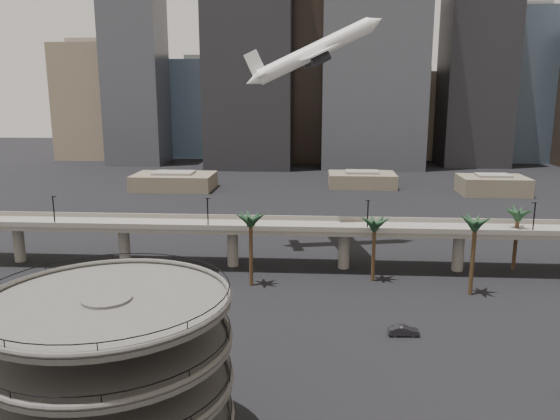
# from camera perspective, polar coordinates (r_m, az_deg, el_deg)

# --- Properties ---
(parking_ramp) EXTENTS (22.20, 22.20, 17.35)m
(parking_ramp) POSITION_cam_1_polar(r_m,az_deg,el_deg) (53.80, -17.20, -15.13)
(parking_ramp) COLOR #454441
(parking_ramp) RESTS_ON ground
(overpass) EXTENTS (130.00, 9.30, 14.70)m
(overpass) POSITION_cam_1_polar(r_m,az_deg,el_deg) (106.89, 0.84, -2.21)
(overpass) COLOR slate
(overpass) RESTS_ON ground
(palm_trees) EXTENTS (54.40, 18.40, 14.00)m
(palm_trees) POSITION_cam_1_polar(r_m,az_deg,el_deg) (99.81, 13.03, -1.24)
(palm_trees) COLOR #4A3420
(palm_trees) RESTS_ON ground
(low_buildings) EXTENTS (135.00, 27.50, 6.80)m
(low_buildings) POSITION_cam_1_polar(r_m,az_deg,el_deg) (193.20, 4.25, 2.96)
(low_buildings) COLOR #685E4C
(low_buildings) RESTS_ON ground
(skyline) EXTENTS (269.00, 86.00, 127.45)m
(skyline) POSITION_cam_1_polar(r_m,az_deg,el_deg) (265.90, 6.15, 14.93)
(skyline) COLOR gray
(skyline) RESTS_ON ground
(airborne_jet) EXTENTS (29.87, 27.92, 16.16)m
(airborne_jet) POSITION_cam_1_polar(r_m,az_deg,el_deg) (117.98, 3.57, 16.13)
(airborne_jet) COLOR silver
(airborne_jet) RESTS_ON ground
(car_a) EXTENTS (5.27, 3.68, 1.67)m
(car_a) POSITION_cam_1_polar(r_m,az_deg,el_deg) (71.73, -10.39, -15.56)
(car_a) COLOR #A41735
(car_a) RESTS_ON ground
(car_b) EXTENTS (4.51, 1.79, 1.46)m
(car_b) POSITION_cam_1_polar(r_m,az_deg,el_deg) (81.53, 12.79, -12.20)
(car_b) COLOR black
(car_b) RESTS_ON ground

